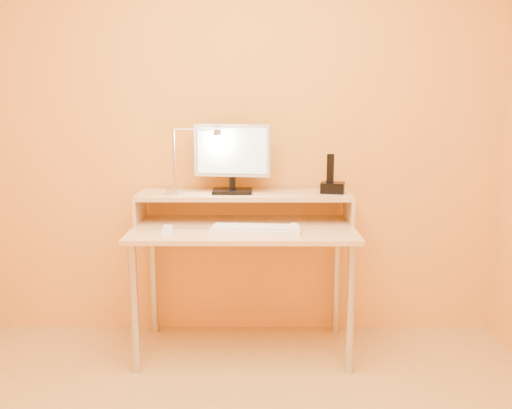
{
  "coord_description": "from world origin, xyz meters",
  "views": [
    {
      "loc": [
        0.08,
        -1.65,
        1.4
      ],
      "look_at": [
        0.07,
        1.13,
        0.85
      ],
      "focal_mm": 37.76,
      "sensor_mm": 36.0,
      "label": 1
    }
  ],
  "objects_px": {
    "monitor_panel": "(232,150)",
    "mouse": "(294,227)",
    "lamp_base": "(175,192)",
    "remote_control": "(167,230)",
    "phone_dock": "(333,188)",
    "keyboard": "(256,230)"
  },
  "relations": [
    {
      "from": "remote_control",
      "to": "keyboard",
      "type": "bearing_deg",
      "value": -4.36
    },
    {
      "from": "phone_dock",
      "to": "remote_control",
      "type": "height_order",
      "value": "phone_dock"
    },
    {
      "from": "mouse",
      "to": "remote_control",
      "type": "height_order",
      "value": "mouse"
    },
    {
      "from": "lamp_base",
      "to": "remote_control",
      "type": "xyz_separation_m",
      "value": [
        -0.01,
        -0.24,
        -0.16
      ]
    },
    {
      "from": "monitor_panel",
      "to": "remote_control",
      "type": "xyz_separation_m",
      "value": [
        -0.33,
        -0.28,
        -0.39
      ]
    },
    {
      "from": "monitor_panel",
      "to": "lamp_base",
      "type": "height_order",
      "value": "monitor_panel"
    },
    {
      "from": "remote_control",
      "to": "mouse",
      "type": "bearing_deg",
      "value": -0.73
    },
    {
      "from": "lamp_base",
      "to": "mouse",
      "type": "xyz_separation_m",
      "value": [
        0.65,
        -0.19,
        -0.15
      ]
    },
    {
      "from": "lamp_base",
      "to": "remote_control",
      "type": "bearing_deg",
      "value": -92.43
    },
    {
      "from": "mouse",
      "to": "remote_control",
      "type": "bearing_deg",
      "value": 176.89
    },
    {
      "from": "phone_dock",
      "to": "mouse",
      "type": "bearing_deg",
      "value": -123.34
    },
    {
      "from": "monitor_panel",
      "to": "lamp_base",
      "type": "relative_size",
      "value": 4.26
    },
    {
      "from": "keyboard",
      "to": "mouse",
      "type": "bearing_deg",
      "value": 16.98
    },
    {
      "from": "monitor_panel",
      "to": "phone_dock",
      "type": "xyz_separation_m",
      "value": [
        0.56,
        -0.01,
        -0.21
      ]
    },
    {
      "from": "keyboard",
      "to": "monitor_panel",
      "type": "bearing_deg",
      "value": 120.42
    },
    {
      "from": "lamp_base",
      "to": "mouse",
      "type": "height_order",
      "value": "lamp_base"
    },
    {
      "from": "monitor_panel",
      "to": "mouse",
      "type": "relative_size",
      "value": 3.88
    },
    {
      "from": "monitor_panel",
      "to": "mouse",
      "type": "bearing_deg",
      "value": -27.14
    },
    {
      "from": "monitor_panel",
      "to": "lamp_base",
      "type": "xyz_separation_m",
      "value": [
        -0.32,
        -0.04,
        -0.23
      ]
    },
    {
      "from": "phone_dock",
      "to": "lamp_base",
      "type": "bearing_deg",
      "value": -165.66
    },
    {
      "from": "monitor_panel",
      "to": "mouse",
      "type": "xyz_separation_m",
      "value": [
        0.34,
        -0.23,
        -0.38
      ]
    },
    {
      "from": "mouse",
      "to": "monitor_panel",
      "type": "bearing_deg",
      "value": 138.32
    }
  ]
}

